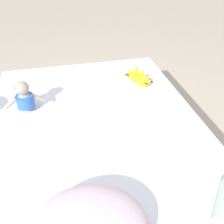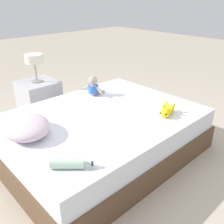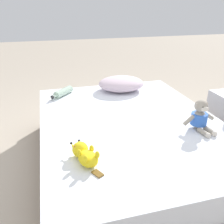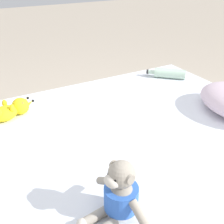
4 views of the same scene
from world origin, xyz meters
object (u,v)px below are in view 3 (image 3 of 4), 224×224
object	(u,v)px
bed	(129,144)
plush_yellow_creature	(85,154)
plush_monkey	(200,117)
glass_bottle	(63,92)
pillow	(121,84)

from	to	relation	value
bed	plush_yellow_creature	world-z (taller)	plush_yellow_creature
plush_yellow_creature	plush_monkey	bearing A→B (deg)	11.36
bed	plush_monkey	world-z (taller)	plush_monkey
bed	glass_bottle	xyz separation A→B (m)	(-0.49, 0.72, 0.27)
glass_bottle	plush_monkey	bearing A→B (deg)	-46.80
plush_yellow_creature	glass_bottle	xyz separation A→B (m)	(-0.03, 1.19, -0.01)
pillow	glass_bottle	world-z (taller)	pillow
pillow	plush_monkey	distance (m)	1.05
pillow	plush_yellow_creature	world-z (taller)	pillow
plush_monkey	glass_bottle	distance (m)	1.38
bed	glass_bottle	world-z (taller)	glass_bottle
plush_yellow_creature	glass_bottle	bearing A→B (deg)	91.55
pillow	plush_monkey	xyz separation A→B (m)	(0.31, -1.01, 0.02)
pillow	plush_yellow_creature	size ratio (longest dim) A/B	1.65
bed	plush_yellow_creature	size ratio (longest dim) A/B	6.00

